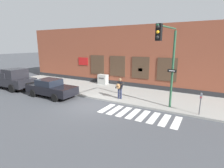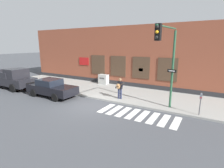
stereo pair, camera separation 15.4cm
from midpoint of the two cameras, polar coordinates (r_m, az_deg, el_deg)
The scene contains 10 objects.
ground_plane at distance 13.24m, azimuth -6.44°, elevation -7.00°, with size 160.00×160.00×0.00m, color #424449.
sidewalk at distance 16.45m, azimuth 1.91°, elevation -2.72°, with size 28.00×5.25×0.14m.
building_backdrop at distance 20.08m, azimuth 8.33°, elevation 8.96°, with size 28.00×4.06×6.35m.
crosswalk at distance 11.63m, azimuth 8.76°, elevation -9.90°, with size 5.20×1.90×0.01m.
red_car at distance 16.09m, azimuth -18.89°, elevation -1.19°, with size 4.60×1.99×1.53m.
red_truck at distance 20.59m, azimuth -29.28°, elevation 1.62°, with size 5.40×2.19×2.10m.
busker at distance 14.06m, azimuth 2.82°, elevation -1.08°, with size 0.73×0.56×1.69m.
traffic_light at distance 11.34m, azimuth 18.06°, elevation 9.11°, with size 0.79×3.09×5.40m.
parking_meter at distance 12.15m, azimuth 27.28°, elevation -4.84°, with size 0.13×0.11×1.44m.
utility_box at distance 19.58m, azimuth -2.55°, elevation 1.58°, with size 1.06×0.68×1.05m.
Camera 2 is at (7.58, -9.91, 4.46)m, focal length 28.00 mm.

